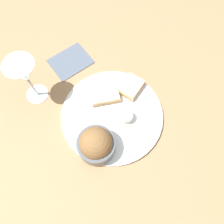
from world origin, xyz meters
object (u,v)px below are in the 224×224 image
object	(u,v)px
salad_bowl	(96,144)
napkin	(70,61)
cheese_toast_far	(131,87)
wine_glass	(24,74)
sauce_ramekin	(126,116)
cheese_toast_near	(105,95)

from	to	relation	value
salad_bowl	napkin	distance (m)	0.35
salad_bowl	cheese_toast_far	size ratio (longest dim) A/B	1.28
cheese_toast_far	wine_glass	size ratio (longest dim) A/B	0.50
cheese_toast_far	wine_glass	world-z (taller)	wine_glass
salad_bowl	sauce_ramekin	world-z (taller)	salad_bowl
napkin	wine_glass	bearing A→B (deg)	1.31
cheese_toast_near	sauce_ramekin	bearing A→B (deg)	79.39
cheese_toast_near	cheese_toast_far	world-z (taller)	same
salad_bowl	cheese_toast_far	bearing A→B (deg)	-169.57
cheese_toast_far	napkin	world-z (taller)	cheese_toast_far
cheese_toast_near	cheese_toast_far	distance (m)	0.09
cheese_toast_far	salad_bowl	bearing A→B (deg)	10.43
sauce_ramekin	cheese_toast_near	bearing A→B (deg)	-100.61
cheese_toast_near	napkin	xyz separation A→B (m)	(-0.04, -0.20, -0.02)
sauce_ramekin	wine_glass	xyz separation A→B (m)	(0.12, -0.30, 0.10)
cheese_toast_near	napkin	size ratio (longest dim) A/B	0.68
cheese_toast_near	napkin	world-z (taller)	cheese_toast_near
cheese_toast_far	wine_glass	distance (m)	0.34
cheese_toast_far	napkin	distance (m)	0.25
salad_bowl	sauce_ramekin	xyz separation A→B (m)	(-0.13, 0.01, -0.03)
salad_bowl	wine_glass	size ratio (longest dim) A/B	0.64
sauce_ramekin	cheese_toast_far	distance (m)	0.11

